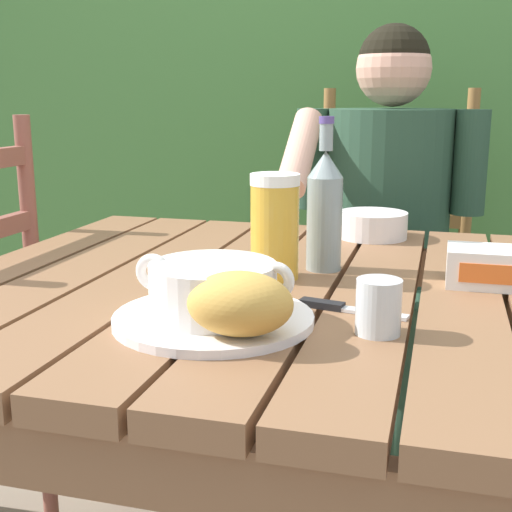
# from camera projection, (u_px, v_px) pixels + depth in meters

# --- Properties ---
(dining_table) EXTENTS (1.14, 0.99, 0.75)m
(dining_table) POSITION_uv_depth(u_px,v_px,m) (295.00, 339.00, 1.12)
(dining_table) COLOR brown
(dining_table) RESTS_ON ground_plane
(hedge_backdrop) EXTENTS (3.04, 0.91, 2.48)m
(hedge_backdrop) POSITION_uv_depth(u_px,v_px,m) (455.00, 105.00, 2.52)
(hedge_backdrop) COLOR #417237
(hedge_backdrop) RESTS_ON ground_plane
(chair_near_diner) EXTENTS (0.45, 0.43, 1.07)m
(chair_near_diner) POSITION_uv_depth(u_px,v_px,m) (388.00, 283.00, 2.01)
(chair_near_diner) COLOR olive
(chair_near_diner) RESTS_ON ground_plane
(person_eating) EXTENTS (0.48, 0.47, 1.22)m
(person_eating) POSITION_uv_depth(u_px,v_px,m) (384.00, 225.00, 1.78)
(person_eating) COLOR #284733
(person_eating) RESTS_ON ground_plane
(serving_plate) EXTENTS (0.27, 0.27, 0.01)m
(serving_plate) POSITION_uv_depth(u_px,v_px,m) (213.00, 319.00, 0.90)
(serving_plate) COLOR white
(serving_plate) RESTS_ON dining_table
(soup_bowl) EXTENTS (0.22, 0.17, 0.08)m
(soup_bowl) POSITION_uv_depth(u_px,v_px,m) (213.00, 288.00, 0.89)
(soup_bowl) COLOR white
(soup_bowl) RESTS_ON serving_plate
(bread_roll) EXTENTS (0.14, 0.11, 0.08)m
(bread_roll) POSITION_uv_depth(u_px,v_px,m) (240.00, 304.00, 0.82)
(bread_roll) COLOR gold
(bread_roll) RESTS_ON serving_plate
(beer_glass) EXTENTS (0.08, 0.08, 0.17)m
(beer_glass) POSITION_uv_depth(u_px,v_px,m) (275.00, 226.00, 1.11)
(beer_glass) COLOR gold
(beer_glass) RESTS_ON dining_table
(beer_bottle) EXTENTS (0.06, 0.06, 0.26)m
(beer_bottle) POSITION_uv_depth(u_px,v_px,m) (325.00, 208.00, 1.16)
(beer_bottle) COLOR gray
(beer_bottle) RESTS_ON dining_table
(water_glass_small) EXTENTS (0.06, 0.06, 0.07)m
(water_glass_small) POSITION_uv_depth(u_px,v_px,m) (378.00, 307.00, 0.86)
(water_glass_small) COLOR silver
(water_glass_small) RESTS_ON dining_table
(butter_tub) EXTENTS (0.12, 0.09, 0.06)m
(butter_tub) POSITION_uv_depth(u_px,v_px,m) (487.00, 267.00, 1.08)
(butter_tub) COLOR white
(butter_tub) RESTS_ON dining_table
(table_knife) EXTENTS (0.16, 0.05, 0.01)m
(table_knife) POSITION_uv_depth(u_px,v_px,m) (341.00, 308.00, 0.96)
(table_knife) COLOR silver
(table_knife) RESTS_ON dining_table
(diner_bowl) EXTENTS (0.14, 0.14, 0.05)m
(diner_bowl) POSITION_uv_depth(u_px,v_px,m) (373.00, 225.00, 1.44)
(diner_bowl) COLOR white
(diner_bowl) RESTS_ON dining_table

